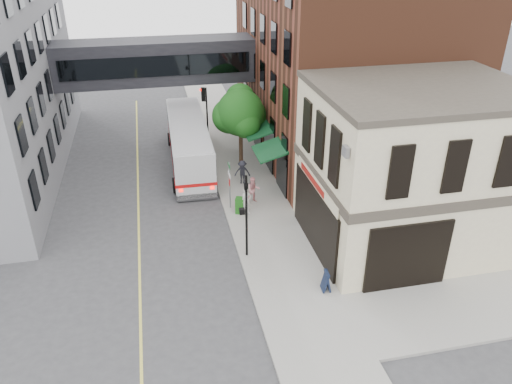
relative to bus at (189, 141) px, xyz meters
name	(u,v)px	position (x,y,z in m)	size (l,w,h in m)	color
ground	(247,282)	(1.31, -14.11, -1.73)	(120.00, 120.00, 0.00)	#38383A
sidewalk_main	(236,159)	(3.31, -0.11, -1.66)	(4.00, 60.00, 0.15)	gray
corner_building	(412,168)	(10.28, -12.11, 2.48)	(10.19, 8.12, 8.45)	beige
brick_building	(342,55)	(11.29, 0.89, 5.25)	(13.76, 18.00, 14.00)	#552B1A
skyway_bridge	(156,61)	(-1.69, 3.89, 4.77)	(14.00, 3.18, 3.00)	black
traffic_signal_near	(246,207)	(1.68, -12.11, 1.25)	(0.44, 0.22, 4.60)	black
traffic_signal_far	(205,105)	(1.57, 2.89, 1.60)	(0.53, 0.28, 4.50)	black
street_sign_pole	(230,181)	(1.70, -7.11, 0.20)	(0.08, 0.75, 3.00)	gray
street_tree	(240,112)	(3.50, -0.89, 2.18)	(3.80, 3.20, 5.60)	#382619
lane_marking	(138,195)	(-3.69, -4.11, -1.73)	(0.12, 40.00, 0.01)	#D8CC4C
bus	(189,141)	(0.00, 0.00, 0.00)	(2.98, 11.55, 3.09)	silver
pedestrian_a	(246,201)	(2.51, -7.99, -0.75)	(0.61, 0.40, 1.66)	silver
pedestrian_b	(253,190)	(3.20, -6.72, -0.76)	(0.80, 0.62, 1.64)	pink
pedestrian_c	(242,172)	(3.03, -4.08, -0.79)	(1.03, 0.59, 1.59)	black
newspaper_box	(240,205)	(2.16, -7.84, -1.09)	(0.49, 0.44, 0.98)	#175613
sandwich_board	(326,281)	(4.72, -15.61, -1.08)	(0.36, 0.56, 1.00)	black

